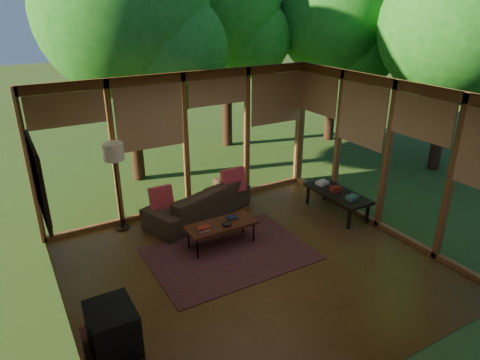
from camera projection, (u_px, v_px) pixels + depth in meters
floor at (253, 267)px, 6.75m from camera, size 5.50×5.50×0.00m
ceiling at (255, 97)px, 5.71m from camera, size 5.50×5.50×0.00m
wall_left at (53, 237)px, 4.96m from camera, size 0.04×5.00×2.70m
wall_front at (387, 277)px, 4.24m from camera, size 5.50×0.04×2.70m
window_wall_back at (186, 143)px, 8.23m from camera, size 5.50×0.12×2.70m
window_wall_right at (387, 157)px, 7.50m from camera, size 0.12×5.00×2.70m
exterior_lawn at (319, 108)px, 16.84m from camera, size 40.00×40.00×0.00m
tree_nw at (123, 11)px, 8.76m from camera, size 3.61×3.61×5.52m
tree_ne at (224, 6)px, 11.17m from camera, size 2.96×2.96×5.27m
tree_se at (456, 25)px, 9.41m from camera, size 3.34×3.34×5.07m
tree_far at (334, 19)px, 11.70m from camera, size 3.11×3.11×4.99m
rug at (230, 254)px, 7.10m from camera, size 2.59×1.83×0.01m
sofa at (198, 202)px, 8.22m from camera, size 2.30×1.49×0.63m
pillow_left at (161, 198)px, 7.73m from camera, size 0.42×0.22×0.44m
pillow_right at (233, 181)px, 8.42m from camera, size 0.47×0.25×0.49m
ct_book_lower at (204, 229)px, 6.98m from camera, size 0.20×0.17×0.03m
ct_book_upper at (204, 228)px, 6.97m from camera, size 0.20×0.16×0.03m
ct_book_side at (232, 217)px, 7.36m from camera, size 0.21×0.17×0.03m
ct_bowl at (227, 223)px, 7.11m from camera, size 0.16×0.16×0.07m
television at (113, 329)px, 4.27m from camera, size 0.45×0.55×0.50m
console_book_a at (352, 198)px, 7.97m from camera, size 0.23×0.18×0.08m
console_book_b at (336, 189)px, 8.33m from camera, size 0.23×0.20×0.09m
console_book_c at (322, 183)px, 8.65m from camera, size 0.27×0.21×0.07m
floor_lamp at (114, 157)px, 7.36m from camera, size 0.36×0.36×1.65m
coffee_table at (221, 225)px, 7.20m from camera, size 1.20×0.50×0.43m
side_console at (337, 194)px, 8.32m from camera, size 0.60×1.40×0.46m
wall_painting at (38, 180)px, 6.02m from camera, size 0.06×1.35×1.15m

